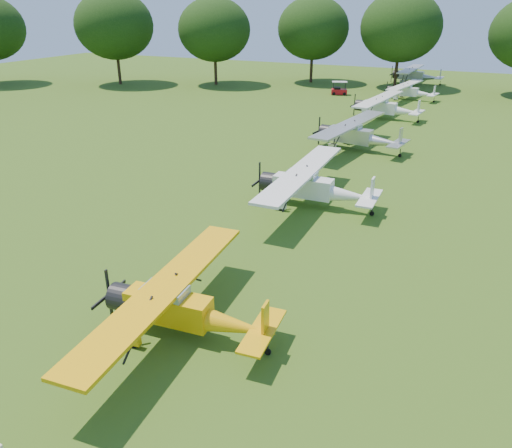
{
  "coord_description": "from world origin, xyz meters",
  "views": [
    {
      "loc": [
        10.3,
        -18.6,
        11.34
      ],
      "look_at": [
        1.06,
        1.63,
        1.4
      ],
      "focal_mm": 35.0,
      "sensor_mm": 36.0,
      "label": 1
    }
  ],
  "objects_px": {
    "aircraft_6": "(409,90)",
    "aircraft_7": "(415,74)",
    "golf_cart": "(339,90)",
    "aircraft_5": "(385,106)",
    "aircraft_3": "(312,185)",
    "aircraft_4": "(357,134)",
    "aircraft_2": "(181,306)"
  },
  "relations": [
    {
      "from": "aircraft_4",
      "to": "aircraft_5",
      "type": "height_order",
      "value": "aircraft_4"
    },
    {
      "from": "aircraft_2",
      "to": "aircraft_6",
      "type": "relative_size",
      "value": 1.06
    },
    {
      "from": "aircraft_2",
      "to": "aircraft_3",
      "type": "bearing_deg",
      "value": 84.96
    },
    {
      "from": "aircraft_2",
      "to": "aircraft_7",
      "type": "bearing_deg",
      "value": 87.22
    },
    {
      "from": "aircraft_7",
      "to": "golf_cart",
      "type": "xyz_separation_m",
      "value": [
        -7.64,
        -14.21,
        -0.82
      ]
    },
    {
      "from": "aircraft_3",
      "to": "aircraft_7",
      "type": "relative_size",
      "value": 0.98
    },
    {
      "from": "golf_cart",
      "to": "aircraft_6",
      "type": "bearing_deg",
      "value": -18.07
    },
    {
      "from": "aircraft_4",
      "to": "aircraft_6",
      "type": "bearing_deg",
      "value": 97.85
    },
    {
      "from": "aircraft_4",
      "to": "aircraft_3",
      "type": "bearing_deg",
      "value": -78.94
    },
    {
      "from": "aircraft_6",
      "to": "golf_cart",
      "type": "bearing_deg",
      "value": -170.04
    },
    {
      "from": "aircraft_7",
      "to": "aircraft_6",
      "type": "bearing_deg",
      "value": -81.48
    },
    {
      "from": "aircraft_6",
      "to": "aircraft_7",
      "type": "relative_size",
      "value": 0.85
    },
    {
      "from": "golf_cart",
      "to": "aircraft_7",
      "type": "bearing_deg",
      "value": 43.34
    },
    {
      "from": "aircraft_3",
      "to": "aircraft_7",
      "type": "height_order",
      "value": "aircraft_7"
    },
    {
      "from": "aircraft_7",
      "to": "golf_cart",
      "type": "bearing_deg",
      "value": -115.37
    },
    {
      "from": "aircraft_5",
      "to": "golf_cart",
      "type": "height_order",
      "value": "aircraft_5"
    },
    {
      "from": "aircraft_3",
      "to": "aircraft_2",
      "type": "bearing_deg",
      "value": -91.73
    },
    {
      "from": "aircraft_2",
      "to": "aircraft_7",
      "type": "distance_m",
      "value": 67.43
    },
    {
      "from": "aircraft_4",
      "to": "aircraft_7",
      "type": "bearing_deg",
      "value": 100.03
    },
    {
      "from": "golf_cart",
      "to": "aircraft_2",
      "type": "bearing_deg",
      "value": -98.57
    },
    {
      "from": "aircraft_2",
      "to": "golf_cart",
      "type": "distance_m",
      "value": 54.0
    },
    {
      "from": "aircraft_3",
      "to": "aircraft_4",
      "type": "relative_size",
      "value": 0.98
    },
    {
      "from": "aircraft_3",
      "to": "aircraft_6",
      "type": "xyz_separation_m",
      "value": [
        -0.4,
        39.12,
        -0.19
      ]
    },
    {
      "from": "aircraft_2",
      "to": "aircraft_6",
      "type": "distance_m",
      "value": 53.25
    },
    {
      "from": "golf_cart",
      "to": "aircraft_3",
      "type": "bearing_deg",
      "value": -94.81
    },
    {
      "from": "aircraft_7",
      "to": "golf_cart",
      "type": "distance_m",
      "value": 16.16
    },
    {
      "from": "aircraft_2",
      "to": "aircraft_6",
      "type": "bearing_deg",
      "value": 86.07
    },
    {
      "from": "aircraft_7",
      "to": "golf_cart",
      "type": "height_order",
      "value": "aircraft_7"
    },
    {
      "from": "aircraft_6",
      "to": "aircraft_7",
      "type": "height_order",
      "value": "aircraft_7"
    },
    {
      "from": "aircraft_5",
      "to": "aircraft_7",
      "type": "relative_size",
      "value": 0.96
    },
    {
      "from": "aircraft_4",
      "to": "aircraft_6",
      "type": "distance_m",
      "value": 25.74
    },
    {
      "from": "aircraft_2",
      "to": "golf_cart",
      "type": "height_order",
      "value": "aircraft_2"
    }
  ]
}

